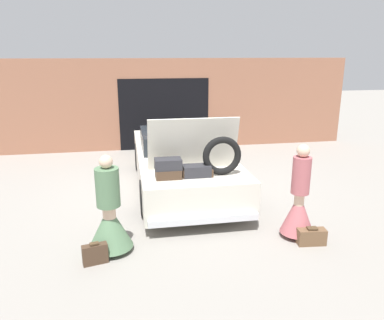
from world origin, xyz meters
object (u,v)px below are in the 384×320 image
at_px(person_left, 110,218).
at_px(person_right, 299,205).
at_px(car, 182,161).
at_px(suitcase_beside_left_person, 95,254).
at_px(suitcase_beside_right_person, 311,237).

relative_size(person_left, person_right, 0.97).
relative_size(car, person_left, 3.22).
distance_m(car, suitcase_beside_left_person, 3.53).
bearing_deg(person_left, car, 144.73).
bearing_deg(car, suitcase_beside_left_person, -119.70).
distance_m(person_right, suitcase_beside_right_person, 0.54).
relative_size(person_left, suitcase_beside_left_person, 4.06).
bearing_deg(suitcase_beside_left_person, suitcase_beside_right_person, -0.37).
bearing_deg(car, person_left, -119.35).
bearing_deg(person_left, suitcase_beside_left_person, -38.20).
height_order(person_right, suitcase_beside_left_person, person_right).
bearing_deg(suitcase_beside_right_person, person_left, 173.34).
bearing_deg(person_right, suitcase_beside_left_person, 102.31).
bearing_deg(car, suitcase_beside_right_person, -62.03).
height_order(person_left, person_right, person_right).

